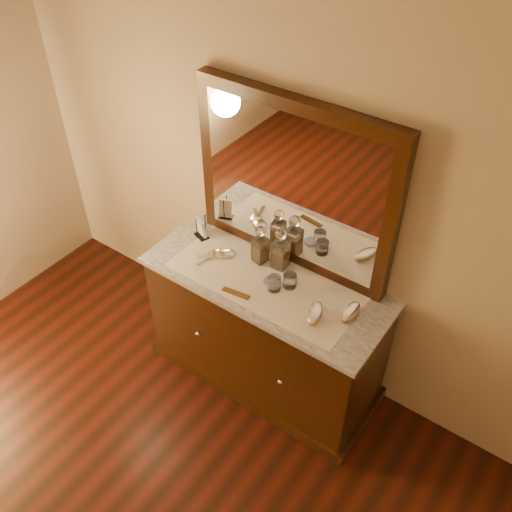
# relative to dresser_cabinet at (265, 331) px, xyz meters

# --- Properties ---
(dresser_cabinet) EXTENTS (1.40, 0.55, 0.82)m
(dresser_cabinet) POSITION_rel_dresser_cabinet_xyz_m (0.00, 0.00, 0.00)
(dresser_cabinet) COLOR black
(dresser_cabinet) RESTS_ON floor
(dresser_plinth) EXTENTS (1.46, 0.59, 0.08)m
(dresser_plinth) POSITION_rel_dresser_cabinet_xyz_m (0.00, 0.00, -0.37)
(dresser_plinth) COLOR black
(dresser_plinth) RESTS_ON floor
(knob_left) EXTENTS (0.04, 0.04, 0.04)m
(knob_left) POSITION_rel_dresser_cabinet_xyz_m (-0.30, -0.28, 0.04)
(knob_left) COLOR silver
(knob_left) RESTS_ON dresser_cabinet
(knob_right) EXTENTS (0.04, 0.04, 0.04)m
(knob_right) POSITION_rel_dresser_cabinet_xyz_m (0.30, -0.28, 0.04)
(knob_right) COLOR silver
(knob_right) RESTS_ON dresser_cabinet
(marble_top) EXTENTS (1.44, 0.59, 0.03)m
(marble_top) POSITION_rel_dresser_cabinet_xyz_m (0.00, 0.00, 0.42)
(marble_top) COLOR white
(marble_top) RESTS_ON dresser_cabinet
(mirror_frame) EXTENTS (1.20, 0.08, 1.00)m
(mirror_frame) POSITION_rel_dresser_cabinet_xyz_m (0.00, 0.25, 0.94)
(mirror_frame) COLOR black
(mirror_frame) RESTS_ON marble_top
(mirror_glass) EXTENTS (1.06, 0.01, 0.86)m
(mirror_glass) POSITION_rel_dresser_cabinet_xyz_m (0.00, 0.21, 0.94)
(mirror_glass) COLOR white
(mirror_glass) RESTS_ON marble_top
(lace_runner) EXTENTS (1.10, 0.45, 0.00)m
(lace_runner) POSITION_rel_dresser_cabinet_xyz_m (0.00, -0.02, 0.44)
(lace_runner) COLOR white
(lace_runner) RESTS_ON marble_top
(pin_dish) EXTENTS (0.10, 0.10, 0.01)m
(pin_dish) POSITION_rel_dresser_cabinet_xyz_m (0.04, -0.01, 0.45)
(pin_dish) COLOR silver
(pin_dish) RESTS_ON lace_runner
(comb) EXTENTS (0.17, 0.05, 0.01)m
(comb) POSITION_rel_dresser_cabinet_xyz_m (-0.07, -0.19, 0.45)
(comb) COLOR brown
(comb) RESTS_ON lace_runner
(napkin_rack) EXTENTS (0.12, 0.09, 0.15)m
(napkin_rack) POSITION_rel_dresser_cabinet_xyz_m (-0.54, 0.08, 0.50)
(napkin_rack) COLOR black
(napkin_rack) RESTS_ON marble_top
(decanter_left) EXTENTS (0.09, 0.09, 0.25)m
(decanter_left) POSITION_rel_dresser_cabinet_xyz_m (-0.12, 0.11, 0.54)
(decanter_left) COLOR #8F5714
(decanter_left) RESTS_ON lace_runner
(decanter_right) EXTENTS (0.09, 0.09, 0.28)m
(decanter_right) POSITION_rel_dresser_cabinet_xyz_m (0.00, 0.14, 0.55)
(decanter_right) COLOR #8F5714
(decanter_right) RESTS_ON lace_runner
(brush_near) EXTENTS (0.12, 0.18, 0.05)m
(brush_near) POSITION_rel_dresser_cabinet_xyz_m (0.37, -0.08, 0.47)
(brush_near) COLOR tan
(brush_near) RESTS_ON lace_runner
(brush_far) EXTENTS (0.07, 0.17, 0.05)m
(brush_far) POSITION_rel_dresser_cabinet_xyz_m (0.52, 0.03, 0.47)
(brush_far) COLOR tan
(brush_far) RESTS_ON lace_runner
(hand_mirror_outer) EXTENTS (0.09, 0.20, 0.02)m
(hand_mirror_outer) POSITION_rel_dresser_cabinet_xyz_m (-0.37, -0.02, 0.45)
(hand_mirror_outer) COLOR silver
(hand_mirror_outer) RESTS_ON lace_runner
(hand_mirror_inner) EXTENTS (0.20, 0.20, 0.02)m
(hand_mirror_inner) POSITION_rel_dresser_cabinet_xyz_m (-0.33, 0.02, 0.45)
(hand_mirror_inner) COLOR silver
(hand_mirror_inner) RESTS_ON lace_runner
(tumblers) EXTENTS (0.13, 0.14, 0.08)m
(tumblers) POSITION_rel_dresser_cabinet_xyz_m (0.11, -0.00, 0.49)
(tumblers) COLOR white
(tumblers) RESTS_ON lace_runner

